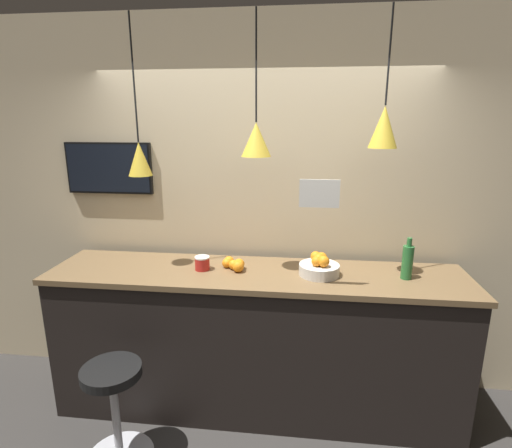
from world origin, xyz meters
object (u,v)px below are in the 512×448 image
object	(u,v)px
bar_stool	(114,401)
juice_bottle	(407,262)
mounted_tv	(109,168)
fruit_bowl	(319,267)
spread_jar	(202,263)

from	to	relation	value
bar_stool	juice_bottle	distance (m)	2.09
mounted_tv	fruit_bowl	bearing A→B (deg)	-12.99
mounted_tv	juice_bottle	bearing A→B (deg)	-9.69
juice_bottle	spread_jar	xyz separation A→B (m)	(-1.41, 0.00, -0.07)
bar_stool	juice_bottle	world-z (taller)	juice_bottle
bar_stool	juice_bottle	size ratio (longest dim) A/B	2.36
bar_stool	mounted_tv	size ratio (longest dim) A/B	0.98
fruit_bowl	spread_jar	distance (m)	0.83
juice_bottle	bar_stool	bearing A→B (deg)	-161.67
spread_jar	mounted_tv	world-z (taller)	mounted_tv
fruit_bowl	mounted_tv	world-z (taller)	mounted_tv
juice_bottle	spread_jar	distance (m)	1.41
mounted_tv	bar_stool	bearing A→B (deg)	-68.36
fruit_bowl	juice_bottle	world-z (taller)	juice_bottle
fruit_bowl	juice_bottle	xyz separation A→B (m)	(0.58, -0.00, 0.06)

